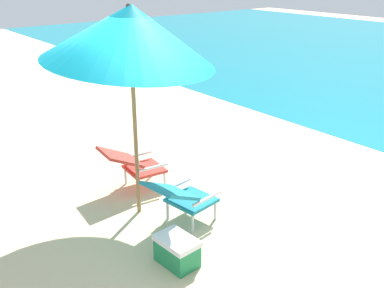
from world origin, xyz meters
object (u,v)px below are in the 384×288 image
at_px(cooler_box, 177,251).
at_px(lounge_chair_left, 133,164).
at_px(beach_umbrella_center, 130,34).
at_px(lounge_chair_right, 182,196).

bearing_deg(cooler_box, lounge_chair_left, 162.58).
height_order(lounge_chair_left, beach_umbrella_center, beach_umbrella_center).
distance_m(lounge_chair_left, lounge_chair_right, 1.20).
relative_size(lounge_chair_left, lounge_chair_right, 0.99).
distance_m(lounge_chair_right, cooler_box, 0.82).
height_order(lounge_chair_right, beach_umbrella_center, beach_umbrella_center).
relative_size(beach_umbrella_center, cooler_box, 5.80).
xyz_separation_m(lounge_chair_left, cooler_box, (1.79, -0.56, -0.24)).
height_order(beach_umbrella_center, cooler_box, beach_umbrella_center).
xyz_separation_m(lounge_chair_left, beach_umbrella_center, (0.59, -0.29, 1.90)).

